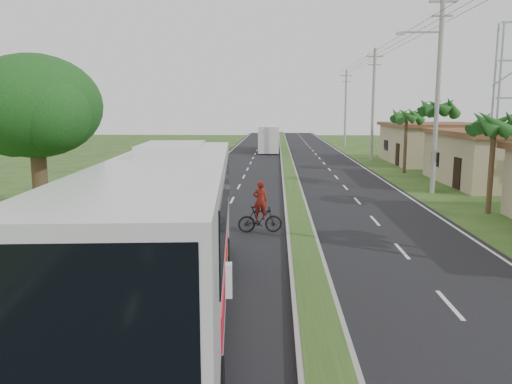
{
  "coord_description": "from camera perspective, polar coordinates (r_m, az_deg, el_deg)",
  "views": [
    {
      "loc": [
        -1.02,
        -12.49,
        5.01
      ],
      "look_at": [
        -1.83,
        7.04,
        1.8
      ],
      "focal_mm": 35.0,
      "sensor_mm": 36.0,
      "label": 1
    }
  ],
  "objects": [
    {
      "name": "ground",
      "position": [
        13.5,
        6.69,
        -12.53
      ],
      "size": [
        180.0,
        180.0,
        0.0
      ],
      "primitive_type": "plane",
      "color": "#25471A",
      "rests_on": "ground"
    },
    {
      "name": "road_asphalt",
      "position": [
        32.89,
        4.11,
        0.56
      ],
      "size": [
        14.0,
        160.0,
        0.02
      ],
      "primitive_type": "cube",
      "color": "black",
      "rests_on": "ground"
    },
    {
      "name": "median_strip",
      "position": [
        32.88,
        4.12,
        0.72
      ],
      "size": [
        1.2,
        160.0,
        0.18
      ],
      "color": "gray",
      "rests_on": "ground"
    },
    {
      "name": "lane_edge_left",
      "position": [
        33.37,
        -7.47,
        0.61
      ],
      "size": [
        0.12,
        160.0,
        0.01
      ],
      "primitive_type": "cube",
      "color": "silver",
      "rests_on": "ground"
    },
    {
      "name": "lane_edge_right",
      "position": [
        33.77,
        15.55,
        0.45
      ],
      "size": [
        0.12,
        160.0,
        0.01
      ],
      "primitive_type": "cube",
      "color": "silver",
      "rests_on": "ground"
    },
    {
      "name": "shop_mid",
      "position": [
        37.75,
        25.85,
        3.6
      ],
      "size": [
        7.6,
        10.6,
        3.67
      ],
      "color": "tan",
      "rests_on": "ground"
    },
    {
      "name": "shop_far",
      "position": [
        50.86,
        19.62,
        5.32
      ],
      "size": [
        8.6,
        11.6,
        3.82
      ],
      "color": "tan",
      "rests_on": "ground"
    },
    {
      "name": "palm_verge_b",
      "position": [
        26.63,
        25.61,
        7.02
      ],
      "size": [
        2.4,
        2.4,
        5.05
      ],
      "color": "#473321",
      "rests_on": "ground"
    },
    {
      "name": "palm_verge_c",
      "position": [
        32.99,
        19.94,
        8.97
      ],
      "size": [
        2.4,
        2.4,
        5.85
      ],
      "color": "#473321",
      "rests_on": "ground"
    },
    {
      "name": "palm_verge_d",
      "position": [
        41.79,
        16.84,
        8.3
      ],
      "size": [
        2.4,
        2.4,
        5.25
      ],
      "color": "#473321",
      "rests_on": "ground"
    },
    {
      "name": "shade_tree",
      "position": [
        25.1,
        -24.15,
        8.56
      ],
      "size": [
        6.3,
        6.0,
        7.54
      ],
      "color": "#473321",
      "rests_on": "ground"
    },
    {
      "name": "utility_pole_b",
      "position": [
        31.96,
        20.02,
        11.01
      ],
      "size": [
        3.2,
        0.28,
        12.0
      ],
      "color": "gray",
      "rests_on": "ground"
    },
    {
      "name": "utility_pole_c",
      "position": [
        51.39,
        13.24,
        9.82
      ],
      "size": [
        1.6,
        0.28,
        11.0
      ],
      "color": "gray",
      "rests_on": "ground"
    },
    {
      "name": "utility_pole_d",
      "position": [
        71.14,
        10.2,
        9.51
      ],
      "size": [
        1.6,
        0.28,
        10.5
      ],
      "color": "gray",
      "rests_on": "ground"
    },
    {
      "name": "coach_bus_main",
      "position": [
        11.93,
        -10.02,
        -3.95
      ],
      "size": [
        3.75,
        13.11,
        4.18
      ],
      "rotation": [
        0.0,
        0.0,
        0.08
      ],
      "color": "silver",
      "rests_on": "ground"
    },
    {
      "name": "coach_bus_far",
      "position": [
        61.68,
        1.42,
        6.33
      ],
      "size": [
        2.55,
        10.83,
        3.14
      ],
      "rotation": [
        0.0,
        0.0,
        0.02
      ],
      "color": "silver",
      "rests_on": "ground"
    },
    {
      "name": "motorcyclist",
      "position": [
        20.54,
        0.48,
        -2.62
      ],
      "size": [
        1.88,
        0.74,
        2.16
      ],
      "rotation": [
        0.0,
        0.0,
        0.12
      ],
      "color": "black",
      "rests_on": "ground"
    }
  ]
}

